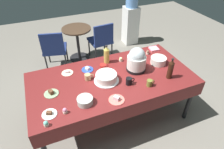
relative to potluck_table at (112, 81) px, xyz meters
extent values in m
plane|color=slate|center=(0.00, 0.00, -0.69)|extent=(9.00, 9.00, 0.00)
cube|color=maroon|center=(0.00, 0.00, 0.04)|extent=(2.20, 1.10, 0.04)
cylinder|color=black|center=(1.02, -0.47, -0.33)|extent=(0.06, 0.06, 0.71)
cylinder|color=black|center=(-1.02, 0.47, -0.33)|extent=(0.06, 0.06, 0.71)
cylinder|color=black|center=(1.02, 0.47, -0.33)|extent=(0.06, 0.06, 0.71)
cube|color=maroon|center=(0.00, -0.55, -0.07)|extent=(2.20, 0.01, 0.18)
cube|color=maroon|center=(0.00, 0.55, -0.07)|extent=(2.20, 0.01, 0.18)
cylinder|color=silver|center=(-0.09, -0.04, 0.07)|extent=(0.33, 0.33, 0.01)
cylinder|color=white|center=(-0.09, -0.04, 0.12)|extent=(0.28, 0.28, 0.09)
cylinder|color=white|center=(-0.09, -0.04, 0.17)|extent=(0.27, 0.27, 0.01)
cylinder|color=black|center=(0.38, 0.04, 0.08)|extent=(0.27, 0.27, 0.04)
cylinder|color=white|center=(0.38, 0.04, 0.19)|extent=(0.26, 0.26, 0.18)
sphere|color=#B2BCC1|center=(0.38, 0.04, 0.30)|extent=(0.22, 0.22, 0.22)
cylinder|color=#B2C6BC|center=(-0.46, -0.32, 0.10)|extent=(0.18, 0.18, 0.08)
cylinder|color=silver|center=(0.76, 0.06, 0.11)|extent=(0.23, 0.23, 0.10)
cylinder|color=beige|center=(-0.54, 0.32, 0.07)|extent=(0.16, 0.16, 0.01)
cube|color=beige|center=(-0.54, 0.32, 0.09)|extent=(0.06, 0.05, 0.03)
cylinder|color=white|center=(-0.87, -0.34, 0.07)|extent=(0.16, 0.16, 0.01)
cube|color=brown|center=(-0.87, -0.34, 0.09)|extent=(0.07, 0.06, 0.03)
cylinder|color=#2D4CB2|center=(-0.26, 0.29, 0.07)|extent=(0.17, 0.17, 0.01)
cube|color=white|center=(-0.26, 0.29, 0.09)|extent=(0.06, 0.07, 0.04)
cylinder|color=#8CA87F|center=(-0.80, -0.02, 0.07)|extent=(0.18, 0.18, 0.01)
cube|color=brown|center=(-0.80, -0.02, 0.09)|extent=(0.06, 0.07, 0.05)
cylinder|color=#E07266|center=(-0.11, -0.41, 0.07)|extent=(0.19, 0.19, 0.01)
cube|color=beige|center=(-0.11, -0.41, 0.09)|extent=(0.08, 0.08, 0.05)
cylinder|color=beige|center=(-0.71, -0.38, 0.08)|extent=(0.05, 0.05, 0.03)
sphere|color=pink|center=(-0.71, -0.38, 0.11)|extent=(0.05, 0.05, 0.05)
cylinder|color=beige|center=(0.27, 0.32, 0.08)|extent=(0.05, 0.05, 0.03)
sphere|color=beige|center=(0.27, 0.32, 0.11)|extent=(0.05, 0.05, 0.05)
cylinder|color=beige|center=(-0.92, -0.48, 0.08)|extent=(0.05, 0.05, 0.03)
sphere|color=#6BC6B2|center=(-0.92, -0.48, 0.11)|extent=(0.05, 0.05, 0.05)
cylinder|color=beige|center=(0.75, 0.34, 0.08)|extent=(0.05, 0.05, 0.03)
sphere|color=brown|center=(0.75, 0.34, 0.11)|extent=(0.05, 0.05, 0.05)
cylinder|color=#33190F|center=(0.71, -0.29, 0.18)|extent=(0.07, 0.07, 0.23)
cone|color=#33190F|center=(0.71, -0.29, 0.32)|extent=(0.06, 0.06, 0.05)
cylinder|color=black|center=(0.71, -0.29, 0.35)|extent=(0.03, 0.03, 0.02)
cylinder|color=gold|center=(0.07, 0.37, 0.17)|extent=(0.08, 0.08, 0.21)
cone|color=gold|center=(0.07, 0.37, 0.30)|extent=(0.07, 0.07, 0.05)
cylinder|color=black|center=(0.07, 0.37, 0.34)|extent=(0.04, 0.04, 0.02)
cylinder|color=tan|center=(-0.31, 0.09, 0.10)|extent=(0.08, 0.08, 0.08)
torus|color=tan|center=(-0.26, 0.09, 0.11)|extent=(0.05, 0.01, 0.05)
cylinder|color=black|center=(0.15, -0.21, 0.11)|extent=(0.08, 0.08, 0.10)
torus|color=black|center=(0.20, -0.21, 0.11)|extent=(0.06, 0.01, 0.06)
cylinder|color=olive|center=(0.37, -0.34, 0.11)|extent=(0.07, 0.07, 0.09)
torus|color=olive|center=(0.42, -0.34, 0.11)|extent=(0.06, 0.01, 0.06)
cylinder|color=#B2231E|center=(-0.05, 0.21, 0.11)|extent=(0.09, 0.09, 0.09)
torus|color=#B2231E|center=(0.01, 0.21, 0.11)|extent=(0.06, 0.01, 0.06)
cube|color=pink|center=(0.93, 0.43, 0.07)|extent=(0.15, 0.15, 0.02)
cube|color=navy|center=(-0.55, 1.66, -0.26)|extent=(0.53, 0.53, 0.05)
cube|color=navy|center=(-0.60, 1.46, -0.04)|extent=(0.42, 0.14, 0.40)
cylinder|color=black|center=(-0.32, 1.80, -0.49)|extent=(0.04, 0.04, 0.40)
cylinder|color=black|center=(-0.69, 1.89, -0.49)|extent=(0.04, 0.04, 0.40)
cylinder|color=black|center=(-0.41, 1.43, -0.49)|extent=(0.04, 0.04, 0.40)
cylinder|color=black|center=(-0.78, 1.52, -0.49)|extent=(0.04, 0.04, 0.40)
cube|color=navy|center=(0.40, 1.66, -0.26)|extent=(0.48, 0.48, 0.05)
cube|color=navy|center=(0.42, 1.46, -0.04)|extent=(0.42, 0.08, 0.40)
cylinder|color=black|center=(0.57, 1.86, -0.49)|extent=(0.03, 0.03, 0.40)
cylinder|color=black|center=(0.19, 1.83, -0.49)|extent=(0.03, 0.03, 0.40)
cylinder|color=black|center=(0.61, 1.49, -0.49)|extent=(0.03, 0.03, 0.40)
cylinder|color=black|center=(0.23, 1.45, -0.49)|extent=(0.03, 0.03, 0.40)
cylinder|color=#473323|center=(-0.05, 1.81, 0.02)|extent=(0.60, 0.60, 0.03)
cylinder|color=black|center=(-0.05, 1.81, -0.33)|extent=(0.06, 0.06, 0.67)
cylinder|color=black|center=(-0.05, 1.81, -0.68)|extent=(0.44, 0.44, 0.02)
cube|color=silver|center=(1.33, 2.07, -0.24)|extent=(0.32, 0.32, 0.90)
camera|label=1|loc=(-0.77, -1.87, 1.67)|focal=30.77mm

